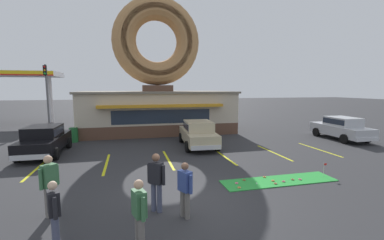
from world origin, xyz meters
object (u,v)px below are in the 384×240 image
at_px(pedestrian_hooded_kid, 185,187).
at_px(pedestrian_beanie_man, 54,211).
at_px(golf_ball, 257,183).
at_px(pedestrian_leather_jacket_man, 50,182).
at_px(car_black, 45,139).
at_px(car_champagne, 198,133).
at_px(car_silver, 341,127).
at_px(pedestrian_clipboard_woman, 139,212).
at_px(traffic_light_pole, 46,87).
at_px(trash_bin, 74,135).
at_px(pedestrian_blue_sweater_man, 156,179).
at_px(putting_flag_pin, 325,166).

bearing_deg(pedestrian_hooded_kid, pedestrian_beanie_man, -169.94).
height_order(golf_ball, pedestrian_leather_jacket_man, pedestrian_leather_jacket_man).
xyz_separation_m(car_black, pedestrian_leather_jacket_man, (2.29, -7.57, 0.11)).
bearing_deg(pedestrian_hooded_kid, car_champagne, 72.42).
xyz_separation_m(car_silver, pedestrian_hooded_kid, (-13.11, -8.18, 0.00)).
xyz_separation_m(pedestrian_leather_jacket_man, pedestrian_clipboard_woman, (2.38, -2.19, -0.08)).
height_order(car_silver, pedestrian_hooded_kid, car_silver).
bearing_deg(golf_ball, pedestrian_leather_jacket_man, -173.72).
xyz_separation_m(pedestrian_hooded_kid, traffic_light_pole, (-8.83, 19.84, 2.83)).
relative_size(pedestrian_beanie_man, trash_bin, 1.59).
height_order(pedestrian_hooded_kid, traffic_light_pole, traffic_light_pole).
bearing_deg(pedestrian_leather_jacket_man, pedestrian_blue_sweater_man, -8.84).
relative_size(putting_flag_pin, traffic_light_pole, 0.09).
xyz_separation_m(car_silver, trash_bin, (-18.23, 3.58, -0.37)).
bearing_deg(pedestrian_clipboard_woman, pedestrian_beanie_man, 161.74).
bearing_deg(pedestrian_leather_jacket_man, pedestrian_beanie_man, -72.13).
bearing_deg(pedestrian_clipboard_woman, traffic_light_pole, 109.71).
xyz_separation_m(pedestrian_beanie_man, traffic_light_pole, (-5.65, 20.40, 2.86)).
height_order(car_champagne, pedestrian_beanie_man, car_champagne).
distance_m(car_silver, pedestrian_beanie_man, 18.48).
bearing_deg(traffic_light_pole, pedestrian_clipboard_woman, -70.29).
xyz_separation_m(car_silver, traffic_light_pole, (-21.93, 11.66, 2.84)).
relative_size(golf_ball, pedestrian_clipboard_woman, 0.03).
xyz_separation_m(car_black, pedestrian_hooded_kid, (5.96, -8.58, 0.00)).
xyz_separation_m(golf_ball, traffic_light_pole, (-11.98, 18.09, 3.66)).
relative_size(car_black, pedestrian_blue_sweater_man, 2.62).
distance_m(golf_ball, car_silver, 11.87).
bearing_deg(traffic_light_pole, pedestrian_beanie_man, -74.51).
bearing_deg(pedestrian_blue_sweater_man, putting_flag_pin, 10.75).
relative_size(golf_ball, putting_flag_pin, 0.08).
height_order(golf_ball, trash_bin, trash_bin).
height_order(golf_ball, pedestrian_blue_sweater_man, pedestrian_blue_sweater_man).
distance_m(putting_flag_pin, pedestrian_clipboard_woman, 8.16).
relative_size(car_champagne, traffic_light_pole, 0.80).
bearing_deg(pedestrian_beanie_man, car_silver, 28.23).
height_order(golf_ball, pedestrian_beanie_man, pedestrian_beanie_man).
height_order(pedestrian_clipboard_woman, traffic_light_pole, traffic_light_pole).
xyz_separation_m(car_champagne, pedestrian_hooded_kid, (-2.68, -8.47, 0.00)).
distance_m(putting_flag_pin, pedestrian_beanie_man, 9.75).
distance_m(car_silver, pedestrian_blue_sweater_man, 15.81).
relative_size(pedestrian_blue_sweater_man, pedestrian_clipboard_woman, 1.07).
height_order(car_black, pedestrian_clipboard_woman, pedestrian_clipboard_woman).
xyz_separation_m(golf_ball, pedestrian_clipboard_woman, (-4.45, -2.94, 0.85)).
xyz_separation_m(golf_ball, car_silver, (9.95, 6.42, 0.82)).
distance_m(pedestrian_hooded_kid, trash_bin, 12.83).
relative_size(pedestrian_blue_sweater_man, pedestrian_hooded_kid, 1.10).
relative_size(pedestrian_hooded_kid, traffic_light_pole, 0.27).
xyz_separation_m(car_black, pedestrian_beanie_man, (2.79, -9.14, -0.02)).
distance_m(golf_ball, trash_bin, 12.99).
distance_m(car_black, car_silver, 19.08).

